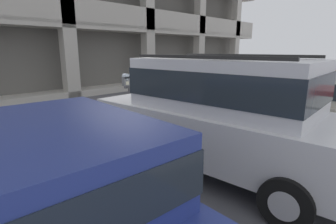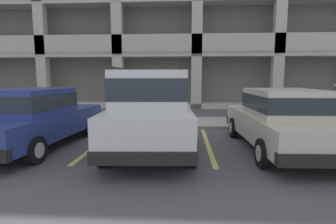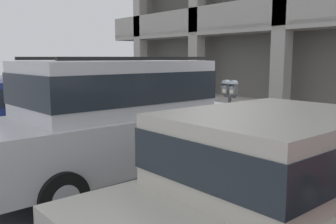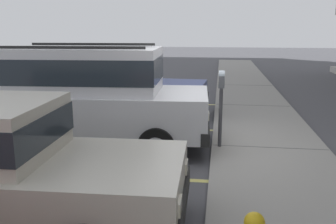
# 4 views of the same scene
# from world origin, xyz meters

# --- Properties ---
(ground_plane) EXTENTS (80.00, 80.00, 0.10)m
(ground_plane) POSITION_xyz_m (0.00, 0.00, -0.05)
(ground_plane) COLOR #4C4C51
(sidewalk) EXTENTS (40.00, 2.20, 0.12)m
(sidewalk) POSITION_xyz_m (0.00, 1.30, 0.06)
(sidewalk) COLOR gray
(sidewalk) RESTS_ON ground_plane
(parking_stall_lines) EXTENTS (12.15, 4.80, 0.01)m
(parking_stall_lines) POSITION_xyz_m (1.50, -1.40, 0.00)
(parking_stall_lines) COLOR #DBD16B
(parking_stall_lines) RESTS_ON ground_plane
(silver_suv) EXTENTS (2.20, 4.88, 2.03)m
(silver_suv) POSITION_xyz_m (0.03, -2.28, 1.09)
(silver_suv) COLOR silver
(silver_suv) RESTS_ON ground_plane
(red_sedan) EXTENTS (2.05, 4.59, 1.54)m
(red_sedan) POSITION_xyz_m (-3.00, -2.40, 0.82)
(red_sedan) COLOR navy
(red_sedan) RESTS_ON ground_plane
(dark_hatchback) EXTENTS (1.94, 4.53, 1.54)m
(dark_hatchback) POSITION_xyz_m (3.23, -2.36, 0.82)
(dark_hatchback) COLOR beige
(dark_hatchback) RESTS_ON ground_plane
(parking_meter_near) EXTENTS (0.35, 0.12, 1.45)m
(parking_meter_near) POSITION_xyz_m (0.06, 0.35, 1.20)
(parking_meter_near) COLOR #47474C
(parking_meter_near) RESTS_ON sidewalk
(parking_garage) EXTENTS (32.00, 10.00, 13.25)m
(parking_garage) POSITION_xyz_m (1.54, 11.69, 6.03)
(parking_garage) COLOR #64625C
(parking_garage) RESTS_ON ground_plane
(fire_hydrant) EXTENTS (0.30, 0.30, 0.70)m
(fire_hydrant) POSITION_xyz_m (4.03, 0.65, 0.46)
(fire_hydrant) COLOR gold
(fire_hydrant) RESTS_ON sidewalk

